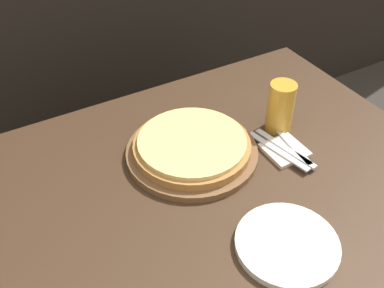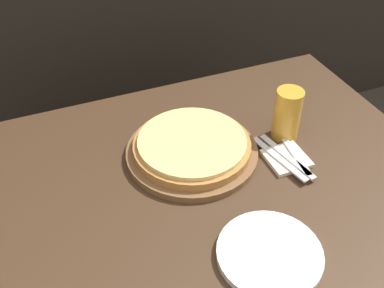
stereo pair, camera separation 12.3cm
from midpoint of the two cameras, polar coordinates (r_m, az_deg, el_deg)
The scene contains 8 objects.
dining_table at distance 1.48m, azimuth 4.54°, elevation -14.59°, with size 1.24×0.94×0.74m.
pizza_on_board at distance 1.24m, azimuth 2.84°, elevation -0.62°, with size 0.37×0.37×0.06m.
beer_glass at distance 1.31m, azimuth 14.69°, elevation 3.79°, with size 0.08×0.08×0.16m.
dinner_plate at distance 1.05m, azimuth 13.25°, elevation -13.59°, with size 0.24×0.24×0.02m.
napkin_stack at distance 1.28m, azimuth 14.63°, elevation -1.91°, with size 0.11×0.11×0.01m.
fork at distance 1.26m, azimuth 13.75°, elevation -1.92°, with size 0.06×0.21×0.00m.
dinner_knife at distance 1.27m, azimuth 14.69°, elevation -1.62°, with size 0.06×0.21×0.00m.
spoon at distance 1.29m, azimuth 15.60°, elevation -1.34°, with size 0.04×0.18×0.00m.
Camera 2 is at (-0.37, -0.77, 1.57)m, focal length 42.00 mm.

